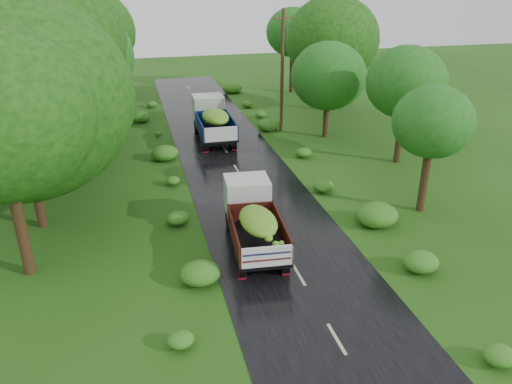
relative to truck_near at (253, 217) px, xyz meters
name	(u,v)px	position (x,y,z in m)	size (l,w,h in m)	color
ground	(337,339)	(1.22, -6.86, -1.42)	(120.00, 120.00, 0.00)	#1E470F
road	(291,262)	(1.22, -1.86, -1.41)	(6.50, 80.00, 0.02)	black
road_lines	(284,250)	(1.22, -0.86, -1.40)	(0.12, 69.60, 0.00)	#BFB78C
truck_near	(253,217)	(0.00, 0.00, 0.00)	(2.57, 6.12, 2.51)	black
truck_far	(213,118)	(0.83, 15.57, 0.14)	(2.40, 6.58, 2.75)	black
utility_pole	(282,70)	(6.28, 16.40, 3.17)	(1.49, 0.67, 8.91)	#382616
trees_left	(49,58)	(-9.30, 13.68, 5.13)	(7.21, 32.19, 9.81)	black
trees_right	(340,57)	(10.86, 16.51, 3.90)	(6.68, 30.31, 7.79)	black
shrubs	(244,177)	(1.22, 7.14, -1.07)	(11.90, 44.00, 0.70)	#246117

